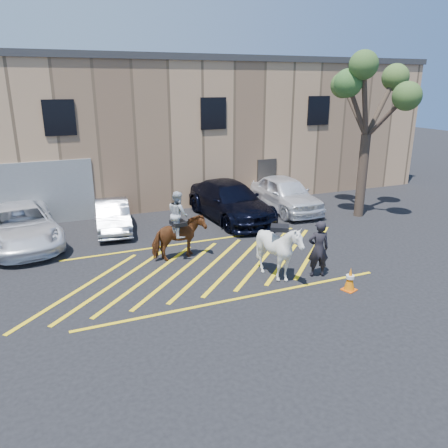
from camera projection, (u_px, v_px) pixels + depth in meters
name	position (u px, v px, depth m)	size (l,w,h in m)	color
ground	(207.00, 264.00, 15.21)	(90.00, 90.00, 0.00)	black
car_white_pickup	(21.00, 226.00, 16.80)	(2.53, 5.50, 1.53)	white
car_silver_sedan	(113.00, 216.00, 18.48)	(1.34, 3.85, 1.27)	#90939D
car_blue_suv	(230.00, 201.00, 20.04)	(2.34, 5.75, 1.67)	black
car_white_suv	(285.00, 194.00, 21.37)	(1.97, 4.90, 1.67)	white
handler	(318.00, 249.00, 13.97)	(0.68, 0.45, 1.88)	black
warehouse	(132.00, 127.00, 24.62)	(32.42, 10.20, 7.30)	tan
hatching_zone	(210.00, 267.00, 14.95)	(12.60, 5.12, 0.01)	yellow
mounted_bay	(179.00, 232.00, 15.32)	(1.97, 1.08, 2.48)	brown
saddled_white	(279.00, 250.00, 13.76)	(2.25, 2.31, 1.93)	silver
traffic_cone	(350.00, 279.00, 13.15)	(0.48, 0.48, 0.73)	#E95209
tree	(370.00, 90.00, 18.97)	(3.99, 4.37, 7.31)	#47342B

